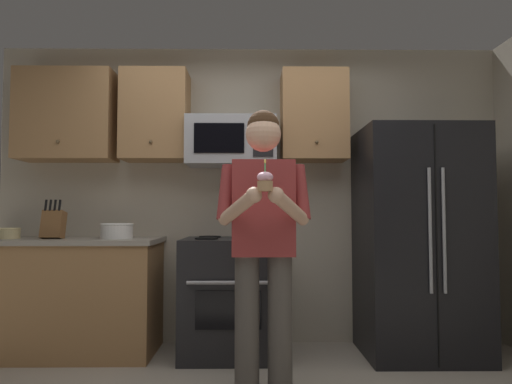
{
  "coord_description": "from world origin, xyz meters",
  "views": [
    {
      "loc": [
        0.02,
        -2.25,
        1.11
      ],
      "look_at": [
        0.05,
        0.49,
        1.25
      ],
      "focal_mm": 31.37,
      "sensor_mm": 36.0,
      "label": 1
    }
  ],
  "objects_px": {
    "cupcake": "(265,181)",
    "refrigerator": "(418,241)",
    "oven_range": "(230,296)",
    "person": "(263,234)",
    "knife_block": "(53,224)",
    "bowl_large_white": "(117,230)",
    "bowl_small_colored": "(8,233)",
    "microwave": "(232,142)"
  },
  "relations": [
    {
      "from": "bowl_large_white",
      "to": "cupcake",
      "type": "distance_m",
      "value": 1.69
    },
    {
      "from": "oven_range",
      "to": "knife_block",
      "type": "height_order",
      "value": "knife_block"
    },
    {
      "from": "microwave",
      "to": "person",
      "type": "height_order",
      "value": "microwave"
    },
    {
      "from": "bowl_large_white",
      "to": "microwave",
      "type": "bearing_deg",
      "value": 7.64
    },
    {
      "from": "person",
      "to": "cupcake",
      "type": "distance_m",
      "value": 0.44
    },
    {
      "from": "knife_block",
      "to": "person",
      "type": "relative_size",
      "value": 0.18
    },
    {
      "from": "person",
      "to": "cupcake",
      "type": "relative_size",
      "value": 10.13
    },
    {
      "from": "oven_range",
      "to": "bowl_large_white",
      "type": "relative_size",
      "value": 3.57
    },
    {
      "from": "bowl_small_colored",
      "to": "oven_range",
      "type": "bearing_deg",
      "value": 0.76
    },
    {
      "from": "bowl_large_white",
      "to": "bowl_small_colored",
      "type": "bearing_deg",
      "value": -178.65
    },
    {
      "from": "cupcake",
      "to": "bowl_small_colored",
      "type": "bearing_deg",
      "value": 149.59
    },
    {
      "from": "knife_block",
      "to": "oven_range",
      "type": "bearing_deg",
      "value": 1.2
    },
    {
      "from": "knife_block",
      "to": "person",
      "type": "bearing_deg",
      "value": -27.12
    },
    {
      "from": "bowl_large_white",
      "to": "person",
      "type": "bearing_deg",
      "value": -37.06
    },
    {
      "from": "refrigerator",
      "to": "cupcake",
      "type": "bearing_deg",
      "value": -137.23
    },
    {
      "from": "oven_range",
      "to": "cupcake",
      "type": "xyz_separation_m",
      "value": [
        0.24,
        -1.2,
        0.83
      ]
    },
    {
      "from": "microwave",
      "to": "knife_block",
      "type": "height_order",
      "value": "microwave"
    },
    {
      "from": "bowl_small_colored",
      "to": "bowl_large_white",
      "type": "bearing_deg",
      "value": 1.35
    },
    {
      "from": "knife_block",
      "to": "bowl_small_colored",
      "type": "xyz_separation_m",
      "value": [
        -0.36,
        0.01,
        -0.07
      ]
    },
    {
      "from": "bowl_large_white",
      "to": "refrigerator",
      "type": "bearing_deg",
      "value": -0.85
    },
    {
      "from": "oven_range",
      "to": "cupcake",
      "type": "height_order",
      "value": "cupcake"
    },
    {
      "from": "refrigerator",
      "to": "knife_block",
      "type": "xyz_separation_m",
      "value": [
        -2.91,
        0.01,
        0.13
      ]
    },
    {
      "from": "oven_range",
      "to": "refrigerator",
      "type": "bearing_deg",
      "value": -1.5
    },
    {
      "from": "oven_range",
      "to": "refrigerator",
      "type": "xyz_separation_m",
      "value": [
        1.5,
        -0.04,
        0.44
      ]
    },
    {
      "from": "knife_block",
      "to": "bowl_large_white",
      "type": "relative_size",
      "value": 1.23
    },
    {
      "from": "refrigerator",
      "to": "bowl_small_colored",
      "type": "xyz_separation_m",
      "value": [
        -3.27,
        0.02,
        0.06
      ]
    },
    {
      "from": "knife_block",
      "to": "cupcake",
      "type": "xyz_separation_m",
      "value": [
        1.65,
        -1.17,
        0.26
      ]
    },
    {
      "from": "oven_range",
      "to": "cupcake",
      "type": "bearing_deg",
      "value": -78.69
    },
    {
      "from": "refrigerator",
      "to": "person",
      "type": "relative_size",
      "value": 1.02
    },
    {
      "from": "oven_range",
      "to": "bowl_large_white",
      "type": "xyz_separation_m",
      "value": [
        -0.91,
        -0.0,
        0.52
      ]
    },
    {
      "from": "bowl_large_white",
      "to": "oven_range",
      "type": "bearing_deg",
      "value": 0.2
    },
    {
      "from": "refrigerator",
      "to": "knife_block",
      "type": "relative_size",
      "value": 5.63
    },
    {
      "from": "refrigerator",
      "to": "bowl_small_colored",
      "type": "bearing_deg",
      "value": 179.72
    },
    {
      "from": "refrigerator",
      "to": "bowl_small_colored",
      "type": "relative_size",
      "value": 9.75
    },
    {
      "from": "oven_range",
      "to": "bowl_small_colored",
      "type": "distance_m",
      "value": 1.84
    },
    {
      "from": "bowl_large_white",
      "to": "cupcake",
      "type": "height_order",
      "value": "cupcake"
    },
    {
      "from": "oven_range",
      "to": "bowl_large_white",
      "type": "bearing_deg",
      "value": -179.8
    },
    {
      "from": "person",
      "to": "refrigerator",
      "type": "bearing_deg",
      "value": 33.58
    },
    {
      "from": "cupcake",
      "to": "refrigerator",
      "type": "bearing_deg",
      "value": 42.77
    },
    {
      "from": "oven_range",
      "to": "microwave",
      "type": "bearing_deg",
      "value": 89.98
    },
    {
      "from": "bowl_small_colored",
      "to": "person",
      "type": "height_order",
      "value": "person"
    },
    {
      "from": "refrigerator",
      "to": "person",
      "type": "bearing_deg",
      "value": -146.42
    }
  ]
}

